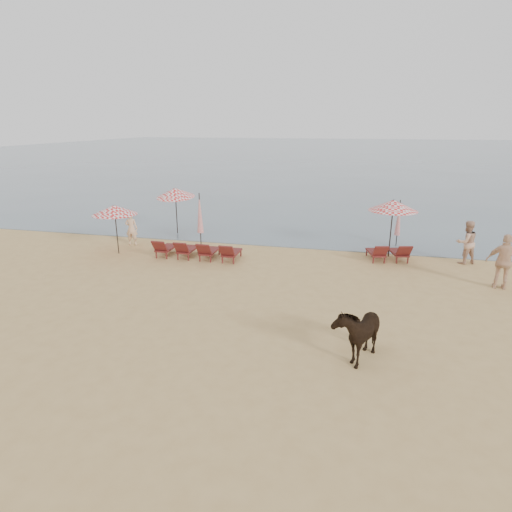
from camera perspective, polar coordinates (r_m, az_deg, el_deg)
The scene contains 13 objects.
ground at distance 10.56m, azimuth -6.49°, elevation -13.69°, with size 120.00×120.00×0.00m, color tan.
sea at distance 88.70m, azimuth 11.65°, elevation 13.51°, with size 160.00×140.00×0.06m, color #51606B.
lounger_cluster_left at distance 17.91m, azimuth -7.89°, elevation 0.83°, with size 3.49×1.50×0.55m.
lounger_cluster_right at distance 18.28m, azimuth 17.26°, elevation 0.50°, with size 1.80×1.75×0.54m.
umbrella_open_left_a at distance 19.07m, azimuth -18.34°, elevation 5.85°, with size 1.87×1.87×2.13m.
umbrella_open_left_b at distance 21.91m, azimuth -10.70°, elevation 8.32°, with size 1.90×1.94×2.43m.
umbrella_open_right at distance 18.50m, azimuth 17.84°, elevation 6.44°, with size 1.99×1.99×2.43m.
umbrella_closed_left at distance 19.69m, azimuth -7.50°, elevation 5.65°, with size 0.29×0.29×2.42m.
umbrella_closed_right at distance 20.43m, azimuth 18.49°, elevation 4.83°, with size 0.26×0.26×2.13m.
cow at distance 10.63m, azimuth 13.49°, elevation -9.61°, with size 0.75×1.65×1.39m, color black.
beachgoer_left at distance 20.53m, azimuth -16.27°, elevation 3.53°, with size 0.56×0.37×1.54m, color #E0B38C.
beachgoer_right_a at distance 18.98m, azimuth 26.25°, elevation 1.65°, with size 0.85×0.66×1.75m, color tan.
beachgoer_right_b at distance 16.63m, azimuth 30.19°, elevation -0.68°, with size 1.12×0.46×1.91m, color #D8AB87.
Camera 1 is at (3.22, -8.47, 5.43)m, focal length 30.00 mm.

